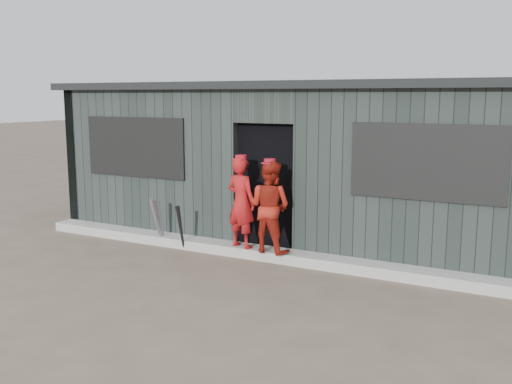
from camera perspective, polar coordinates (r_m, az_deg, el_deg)
The scene contains 9 objects.
ground at distance 7.17m, azimuth -6.83°, elevation -10.06°, with size 80.00×80.00×0.00m, color brown.
curb at distance 8.63m, azimuth 0.06°, elevation -6.05°, with size 8.00×0.36×0.15m, color #9F9F9A.
bat_left at distance 9.29m, azimuth -9.89°, elevation -2.95°, with size 0.07×0.07×0.84m, color gray.
bat_mid at distance 9.37m, azimuth -9.51°, elevation -3.02°, with size 0.07×0.07×0.76m, color gray.
bat_right at distance 8.95m, azimuth -7.54°, elevation -3.60°, with size 0.07×0.07×0.75m, color black.
player_red_left at distance 8.50m, azimuth -1.49°, elevation -1.04°, with size 0.50×0.33×1.37m, color #A51416.
player_red_right at distance 8.23m, azimuth 1.38°, elevation -1.47°, with size 0.65×0.51×1.34m, color #9E1F13.
player_grey_back at distance 8.82m, azimuth 4.87°, elevation -2.19°, with size 0.59×0.38×1.21m, color #A2A2A2.
dugout at distance 9.89m, azimuth 4.62°, elevation 3.10°, with size 8.30×3.30×2.62m.
Camera 1 is at (3.87, -5.53, 2.40)m, focal length 40.00 mm.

